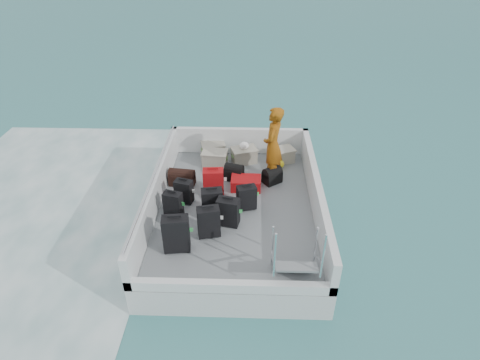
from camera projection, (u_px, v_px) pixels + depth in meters
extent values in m
plane|color=#1C5E63|center=(236.00, 227.00, 9.19)|extent=(160.00, 160.00, 0.00)
plane|color=white|center=(30.00, 223.00, 9.32)|extent=(10.00, 10.00, 0.00)
cube|color=silver|center=(236.00, 217.00, 9.03)|extent=(3.60, 5.00, 0.60)
cube|color=gray|center=(236.00, 206.00, 8.86)|extent=(3.30, 4.70, 0.02)
cube|color=silver|center=(156.00, 191.00, 8.71)|extent=(0.14, 5.00, 0.70)
cube|color=silver|center=(316.00, 194.00, 8.61)|extent=(0.14, 5.00, 0.70)
cube|color=silver|center=(239.00, 140.00, 10.70)|extent=(3.60, 0.14, 0.70)
cube|color=silver|center=(230.00, 286.00, 6.76)|extent=(3.60, 0.14, 0.20)
cylinder|color=silver|center=(154.00, 175.00, 8.49)|extent=(0.04, 4.80, 0.04)
cube|color=black|center=(176.00, 234.00, 7.46)|extent=(0.52, 0.33, 0.76)
cube|color=black|center=(173.00, 205.00, 8.39)|extent=(0.42, 0.31, 0.58)
cube|color=black|center=(184.00, 192.00, 8.81)|extent=(0.43, 0.32, 0.55)
cube|color=black|center=(209.00, 222.00, 7.83)|extent=(0.48, 0.35, 0.66)
cube|color=black|center=(212.00, 203.00, 8.38)|extent=(0.48, 0.33, 0.65)
cube|color=#AF0D0F|center=(213.00, 182.00, 9.05)|extent=(0.48, 0.31, 0.64)
cube|color=black|center=(228.00, 212.00, 8.14)|extent=(0.49, 0.35, 0.62)
cube|color=black|center=(247.00, 198.00, 8.59)|extent=(0.46, 0.34, 0.57)
cube|color=#AF0D0F|center=(246.00, 183.00, 9.34)|extent=(0.70, 0.47, 0.27)
cube|color=#ABA795|center=(213.00, 150.00, 10.62)|extent=(0.64, 0.51, 0.34)
cube|color=#ABA795|center=(215.00, 159.00, 10.21)|extent=(0.63, 0.47, 0.36)
cube|color=#ABA795|center=(244.00, 156.00, 10.35)|extent=(0.69, 0.58, 0.36)
cube|color=#ABA795|center=(282.00, 156.00, 10.36)|extent=(0.68, 0.58, 0.34)
ellipsoid|color=yellow|center=(279.00, 164.00, 10.13)|extent=(0.28, 0.26, 0.22)
ellipsoid|color=white|center=(244.00, 147.00, 10.20)|extent=(0.24, 0.24, 0.18)
imported|color=#C96C12|center=(273.00, 145.00, 9.25)|extent=(0.58, 0.76, 1.85)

